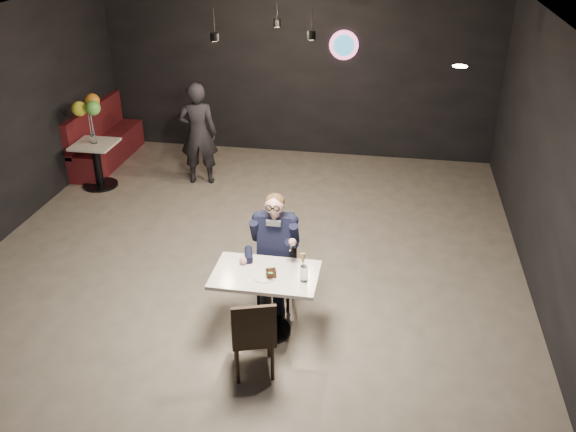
% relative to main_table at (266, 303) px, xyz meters
% --- Properties ---
extents(floor, '(9.00, 9.00, 0.00)m').
position_rel_main_table_xyz_m(floor, '(-0.52, 0.89, -0.38)').
color(floor, gray).
rests_on(floor, ground).
extents(wall_sign, '(0.50, 0.06, 0.50)m').
position_rel_main_table_xyz_m(wall_sign, '(0.28, 5.36, 1.62)').
color(wall_sign, pink).
rests_on(wall_sign, floor).
extents(pendant_lights, '(1.40, 1.20, 0.36)m').
position_rel_main_table_xyz_m(pendant_lights, '(-0.52, 2.89, 2.51)').
color(pendant_lights, black).
rests_on(pendant_lights, floor).
extents(main_table, '(1.10, 0.70, 0.75)m').
position_rel_main_table_xyz_m(main_table, '(0.00, 0.00, 0.00)').
color(main_table, white).
rests_on(main_table, floor).
extents(chair_far, '(0.42, 0.46, 0.92)m').
position_rel_main_table_xyz_m(chair_far, '(-0.00, 0.55, 0.09)').
color(chair_far, black).
rests_on(chair_far, floor).
extents(chair_near, '(0.54, 0.57, 0.92)m').
position_rel_main_table_xyz_m(chair_near, '(-0.00, -0.62, 0.09)').
color(chair_near, black).
rests_on(chair_near, floor).
extents(seated_man, '(0.60, 0.80, 1.44)m').
position_rel_main_table_xyz_m(seated_man, '(-0.00, 0.55, 0.34)').
color(seated_man, black).
rests_on(seated_man, floor).
extents(dessert_plate, '(0.24, 0.24, 0.01)m').
position_rel_main_table_xyz_m(dessert_plate, '(0.01, -0.08, 0.38)').
color(dessert_plate, white).
rests_on(dessert_plate, main_table).
extents(cake_slice, '(0.12, 0.11, 0.07)m').
position_rel_main_table_xyz_m(cake_slice, '(0.07, -0.07, 0.42)').
color(cake_slice, black).
rests_on(cake_slice, dessert_plate).
extents(mint_leaf, '(0.06, 0.04, 0.01)m').
position_rel_main_table_xyz_m(mint_leaf, '(0.08, -0.12, 0.47)').
color(mint_leaf, green).
rests_on(mint_leaf, cake_slice).
extents(sundae_glass, '(0.08, 0.08, 0.17)m').
position_rel_main_table_xyz_m(sundae_glass, '(0.42, -0.07, 0.46)').
color(sundae_glass, silver).
rests_on(sundae_glass, main_table).
extents(wafer_cone, '(0.08, 0.08, 0.13)m').
position_rel_main_table_xyz_m(wafer_cone, '(0.40, -0.07, 0.62)').
color(wafer_cone, tan).
rests_on(wafer_cone, sundae_glass).
extents(booth_bench, '(0.51, 2.05, 1.03)m').
position_rel_main_table_xyz_m(booth_bench, '(-3.77, 4.28, 0.14)').
color(booth_bench, '#4C1011').
rests_on(booth_bench, floor).
extents(side_table, '(0.64, 0.64, 0.80)m').
position_rel_main_table_xyz_m(side_table, '(-3.47, 3.28, 0.03)').
color(side_table, white).
rests_on(side_table, floor).
extents(balloon_vase, '(0.10, 0.10, 0.15)m').
position_rel_main_table_xyz_m(balloon_vase, '(-3.47, 3.28, 0.45)').
color(balloon_vase, silver).
rests_on(balloon_vase, side_table).
extents(balloon_bunch, '(0.42, 0.42, 0.70)m').
position_rel_main_table_xyz_m(balloon_bunch, '(-3.47, 3.28, 0.87)').
color(balloon_bunch, '#FFFE35').
rests_on(balloon_bunch, balloon_vase).
extents(passerby, '(0.67, 0.50, 1.68)m').
position_rel_main_table_xyz_m(passerby, '(-1.89, 3.74, 0.47)').
color(passerby, black).
rests_on(passerby, floor).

